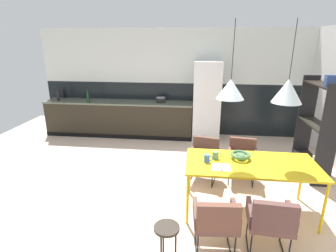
{
  "coord_description": "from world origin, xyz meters",
  "views": [
    {
      "loc": [
        0.61,
        -3.32,
        2.36
      ],
      "look_at": [
        0.1,
        1.09,
        0.92
      ],
      "focal_mm": 28.31,
      "sensor_mm": 36.0,
      "label": 1
    }
  ],
  "objects_px": {
    "armchair_corner_seat": "(216,219)",
    "side_stool": "(167,231)",
    "mug_glass_clear": "(216,155)",
    "pendant_lamp_over_table_far": "(288,91)",
    "armchair_head_of_table": "(242,154)",
    "open_book": "(221,167)",
    "dining_table": "(251,166)",
    "bottle_wine_green": "(88,97)",
    "bottle_vinegar_dark": "(63,94)",
    "fruit_bowl": "(240,155)",
    "armchair_far_side": "(271,219)",
    "pendant_lamp_over_table_near": "(231,89)",
    "mug_white_ceramic": "(207,159)",
    "cooking_pot": "(161,100)",
    "armchair_facing_counter": "(204,154)",
    "bottle_spice_small": "(58,95)",
    "open_shelf_unit": "(317,127)",
    "refrigerator_column": "(207,101)"
  },
  "relations": [
    {
      "from": "armchair_corner_seat",
      "to": "side_stool",
      "type": "xyz_separation_m",
      "value": [
        -0.53,
        -0.14,
        -0.1
      ]
    },
    {
      "from": "mug_glass_clear",
      "to": "pendant_lamp_over_table_far",
      "type": "height_order",
      "value": "pendant_lamp_over_table_far"
    },
    {
      "from": "armchair_head_of_table",
      "to": "side_stool",
      "type": "xyz_separation_m",
      "value": [
        -1.08,
        -1.99,
        -0.07
      ]
    },
    {
      "from": "pendant_lamp_over_table_far",
      "to": "armchair_head_of_table",
      "type": "bearing_deg",
      "value": 109.49
    },
    {
      "from": "armchair_head_of_table",
      "to": "open_book",
      "type": "xyz_separation_m",
      "value": [
        -0.46,
        -1.13,
        0.29
      ]
    },
    {
      "from": "dining_table",
      "to": "bottle_wine_green",
      "type": "xyz_separation_m",
      "value": [
        -3.45,
        2.75,
        0.3
      ]
    },
    {
      "from": "bottle_vinegar_dark",
      "to": "pendant_lamp_over_table_far",
      "type": "xyz_separation_m",
      "value": [
        4.7,
        -3.16,
        0.75
      ]
    },
    {
      "from": "fruit_bowl",
      "to": "bottle_vinegar_dark",
      "type": "xyz_separation_m",
      "value": [
        -4.21,
        3.09,
        0.18
      ]
    },
    {
      "from": "armchair_far_side",
      "to": "pendant_lamp_over_table_near",
      "type": "xyz_separation_m",
      "value": [
        -0.44,
        0.81,
        1.28
      ]
    },
    {
      "from": "mug_white_ceramic",
      "to": "bottle_vinegar_dark",
      "type": "xyz_separation_m",
      "value": [
        -3.74,
        3.25,
        0.19
      ]
    },
    {
      "from": "armchair_head_of_table",
      "to": "cooking_pot",
      "type": "relative_size",
      "value": 3.05
    },
    {
      "from": "fruit_bowl",
      "to": "cooking_pot",
      "type": "height_order",
      "value": "cooking_pot"
    },
    {
      "from": "armchair_facing_counter",
      "to": "armchair_far_side",
      "type": "relative_size",
      "value": 0.96
    },
    {
      "from": "armchair_corner_seat",
      "to": "pendant_lamp_over_table_near",
      "type": "height_order",
      "value": "pendant_lamp_over_table_near"
    },
    {
      "from": "armchair_corner_seat",
      "to": "bottle_spice_small",
      "type": "xyz_separation_m",
      "value": [
        -3.79,
        3.81,
        0.51
      ]
    },
    {
      "from": "dining_table",
      "to": "open_shelf_unit",
      "type": "height_order",
      "value": "open_shelf_unit"
    },
    {
      "from": "armchair_corner_seat",
      "to": "bottle_wine_green",
      "type": "relative_size",
      "value": 2.56
    },
    {
      "from": "armchair_head_of_table",
      "to": "pendant_lamp_over_table_near",
      "type": "bearing_deg",
      "value": 74.74
    },
    {
      "from": "bottle_spice_small",
      "to": "pendant_lamp_over_table_far",
      "type": "xyz_separation_m",
      "value": [
        4.65,
        -2.84,
        0.73
      ]
    },
    {
      "from": "cooking_pot",
      "to": "bottle_vinegar_dark",
      "type": "bearing_deg",
      "value": 175.49
    },
    {
      "from": "mug_glass_clear",
      "to": "side_stool",
      "type": "distance_m",
      "value": 1.33
    },
    {
      "from": "bottle_vinegar_dark",
      "to": "open_shelf_unit",
      "type": "bearing_deg",
      "value": -18.59
    },
    {
      "from": "bottle_wine_green",
      "to": "bottle_spice_small",
      "type": "relative_size",
      "value": 0.97
    },
    {
      "from": "open_shelf_unit",
      "to": "dining_table",
      "type": "bearing_deg",
      "value": -45.91
    },
    {
      "from": "refrigerator_column",
      "to": "bottle_spice_small",
      "type": "distance_m",
      "value": 3.76
    },
    {
      "from": "armchair_far_side",
      "to": "open_book",
      "type": "distance_m",
      "value": 0.86
    },
    {
      "from": "mug_white_ceramic",
      "to": "bottle_wine_green",
      "type": "relative_size",
      "value": 0.42
    },
    {
      "from": "fruit_bowl",
      "to": "dining_table",
      "type": "bearing_deg",
      "value": -40.81
    },
    {
      "from": "open_book",
      "to": "cooking_pot",
      "type": "xyz_separation_m",
      "value": [
        -1.25,
        3.19,
        0.18
      ]
    },
    {
      "from": "armchair_head_of_table",
      "to": "bottle_wine_green",
      "type": "height_order",
      "value": "bottle_wine_green"
    },
    {
      "from": "mug_glass_clear",
      "to": "cooking_pot",
      "type": "height_order",
      "value": "cooking_pot"
    },
    {
      "from": "mug_white_ceramic",
      "to": "bottle_spice_small",
      "type": "xyz_separation_m",
      "value": [
        -3.7,
        2.93,
        0.21
      ]
    },
    {
      "from": "side_stool",
      "to": "open_shelf_unit",
      "type": "height_order",
      "value": "open_shelf_unit"
    },
    {
      "from": "dining_table",
      "to": "open_book",
      "type": "height_order",
      "value": "open_book"
    },
    {
      "from": "armchair_head_of_table",
      "to": "bottle_spice_small",
      "type": "distance_m",
      "value": 4.79
    },
    {
      "from": "mug_glass_clear",
      "to": "pendant_lamp_over_table_near",
      "type": "distance_m",
      "value": 0.97
    },
    {
      "from": "mug_white_ceramic",
      "to": "mug_glass_clear",
      "type": "height_order",
      "value": "same"
    },
    {
      "from": "bottle_vinegar_dark",
      "to": "armchair_far_side",
      "type": "bearing_deg",
      "value": -42.34
    },
    {
      "from": "refrigerator_column",
      "to": "open_book",
      "type": "relative_size",
      "value": 7.79
    },
    {
      "from": "pendant_lamp_over_table_far",
      "to": "refrigerator_column",
      "type": "bearing_deg",
      "value": 107.02
    },
    {
      "from": "cooking_pot",
      "to": "pendant_lamp_over_table_near",
      "type": "bearing_deg",
      "value": -66.36
    },
    {
      "from": "armchair_facing_counter",
      "to": "armchair_corner_seat",
      "type": "bearing_deg",
      "value": 105.79
    },
    {
      "from": "bottle_vinegar_dark",
      "to": "bottle_spice_small",
      "type": "height_order",
      "value": "bottle_spice_small"
    },
    {
      "from": "armchair_facing_counter",
      "to": "open_shelf_unit",
      "type": "height_order",
      "value": "open_shelf_unit"
    },
    {
      "from": "mug_white_ceramic",
      "to": "cooking_pot",
      "type": "height_order",
      "value": "cooking_pot"
    },
    {
      "from": "armchair_head_of_table",
      "to": "bottle_spice_small",
      "type": "xyz_separation_m",
      "value": [
        -4.34,
        1.95,
        0.54
      ]
    },
    {
      "from": "armchair_corner_seat",
      "to": "bottle_vinegar_dark",
      "type": "distance_m",
      "value": 5.65
    },
    {
      "from": "bottle_wine_green",
      "to": "pendant_lamp_over_table_near",
      "type": "relative_size",
      "value": 0.32
    },
    {
      "from": "refrigerator_column",
      "to": "side_stool",
      "type": "height_order",
      "value": "refrigerator_column"
    },
    {
      "from": "dining_table",
      "to": "armchair_head_of_table",
      "type": "xyz_separation_m",
      "value": [
        0.04,
        0.93,
        -0.24
      ]
    }
  ]
}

